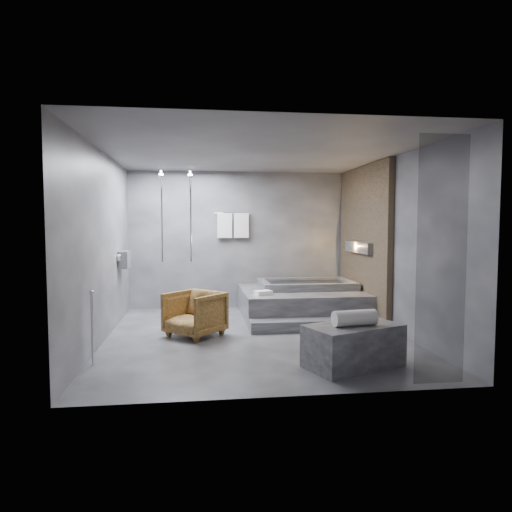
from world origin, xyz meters
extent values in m
plane|color=#303033|center=(0.00, 0.00, 0.00)|extent=(5.00, 5.00, 0.00)
cube|color=#505053|center=(0.00, 0.00, 2.80)|extent=(4.50, 5.00, 0.04)
cube|color=#3B3B40|center=(0.00, 2.50, 1.40)|extent=(4.50, 0.04, 2.80)
cube|color=#3B3B40|center=(0.00, -2.50, 1.40)|extent=(4.50, 0.04, 2.80)
cube|color=#3B3B40|center=(-2.25, 0.00, 1.40)|extent=(0.04, 5.00, 2.80)
cube|color=#3B3B40|center=(2.25, 0.00, 1.40)|extent=(0.04, 5.00, 2.80)
cube|color=#927855|center=(2.19, 1.25, 1.40)|extent=(0.10, 2.40, 2.78)
cube|color=#FF9938|center=(2.11, 1.25, 1.30)|extent=(0.14, 1.20, 0.20)
cube|color=gray|center=(-2.16, 1.40, 1.10)|extent=(0.16, 0.42, 0.30)
imported|color=beige|center=(-2.15, 1.30, 1.05)|extent=(0.08, 0.08, 0.21)
imported|color=beige|center=(-2.15, 1.50, 1.03)|extent=(0.07, 0.07, 0.15)
cylinder|color=silver|center=(-1.00, 2.05, 1.90)|extent=(0.04, 0.04, 1.80)
cylinder|color=silver|center=(-1.55, 2.05, 1.90)|extent=(0.04, 0.04, 1.80)
cylinder|color=silver|center=(-0.15, 2.44, 1.95)|extent=(0.75, 0.02, 0.02)
cube|color=white|center=(-0.32, 2.42, 1.70)|extent=(0.30, 0.06, 0.50)
cube|color=white|center=(0.02, 2.42, 1.70)|extent=(0.30, 0.06, 0.50)
cylinder|color=silver|center=(-2.15, -1.20, 0.45)|extent=(0.04, 0.04, 0.90)
cube|color=black|center=(1.65, -2.45, 1.35)|extent=(0.55, 0.01, 2.60)
cube|color=#353538|center=(1.05, 1.45, 0.25)|extent=(2.20, 2.00, 0.50)
cube|color=#353538|center=(1.05, 0.27, 0.09)|extent=(2.20, 0.36, 0.18)
cube|color=#37373A|center=(1.00, -1.65, 0.26)|extent=(1.29, 1.00, 0.51)
imported|color=#482E12|center=(-0.92, 0.13, 0.35)|extent=(1.06, 1.06, 0.69)
cylinder|color=white|center=(0.99, -1.70, 0.61)|extent=(0.55, 0.26, 0.19)
cube|color=white|center=(0.26, 0.89, 0.54)|extent=(0.33, 0.28, 0.07)
camera|label=1|loc=(-0.86, -6.89, 1.73)|focal=32.00mm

